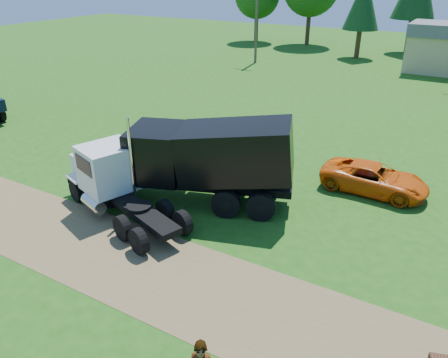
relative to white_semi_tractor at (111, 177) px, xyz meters
The scene contains 7 objects.
ground 5.73m from the white_semi_tractor, 29.23° to the right, with size 140.00×140.00×0.00m, color #1E5211.
dirt_track 5.73m from the white_semi_tractor, 29.23° to the right, with size 120.00×4.20×0.01m, color brown.
white_semi_tractor is the anchor object (origin of this frame).
black_dump_truck 3.86m from the white_semi_tractor, 38.78° to the left, with size 9.04×5.44×3.87m.
orange_pickup 11.95m from the white_semi_tractor, 37.33° to the left, with size 2.23×4.84×1.34m, color #DE570A.
spectator_b 4.42m from the white_semi_tractor, 72.34° to the left, with size 0.81×0.63×1.67m, color #999999.
tan_shed 38.34m from the white_semi_tractor, 76.66° to the left, with size 6.20×5.40×4.70m.
Camera 1 is at (7.77, -9.38, 9.50)m, focal length 35.00 mm.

